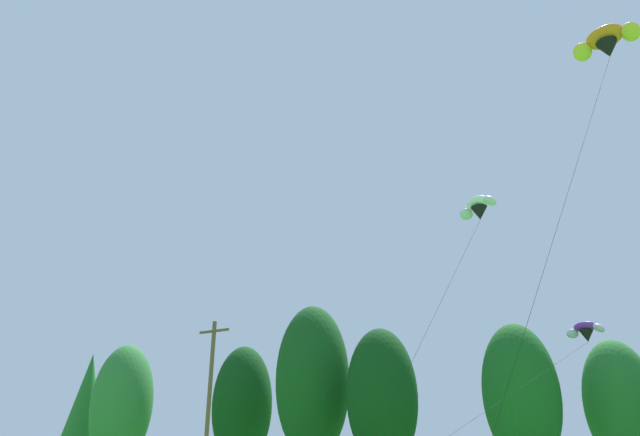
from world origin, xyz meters
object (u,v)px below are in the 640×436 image
object	(u,v)px
parafoil_kite_high_white	(478,208)
parafoil_kite_far_purple	(586,331)
parafoil_kite_mid_orange	(606,43)
utility_pole	(208,411)

from	to	relation	value
parafoil_kite_high_white	parafoil_kite_far_purple	distance (m)	11.77
parafoil_kite_far_purple	parafoil_kite_high_white	bearing A→B (deg)	-113.01
parafoil_kite_mid_orange	parafoil_kite_high_white	bearing A→B (deg)	160.94
parafoil_kite_high_white	parafoil_kite_mid_orange	size ratio (longest dim) A/B	0.71
parafoil_kite_high_white	parafoil_kite_mid_orange	distance (m)	10.91
parafoil_kite_far_purple	utility_pole	bearing A→B (deg)	-151.09
utility_pole	parafoil_kite_far_purple	xyz separation A→B (m)	(20.79, 11.48, 4.93)
utility_pole	parafoil_kite_high_white	size ratio (longest dim) A/B	0.70
parafoil_kite_high_white	parafoil_kite_mid_orange	bearing A→B (deg)	-19.06
utility_pole	parafoil_kite_high_white	bearing A→B (deg)	6.77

